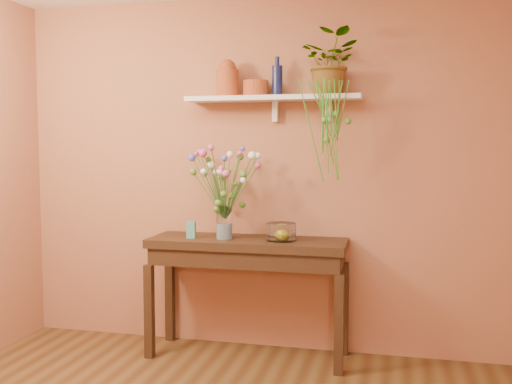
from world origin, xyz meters
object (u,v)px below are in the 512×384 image
Objects in this scene: glass_vase at (224,225)px; bouquet at (224,174)px; sideboard at (247,256)px; spider_plant at (332,63)px; blue_bottle at (277,80)px; glass_bowl at (281,232)px; terracotta_jug at (228,79)px.

bouquet is (-0.00, -0.00, 0.38)m from glass_vase.
glass_vase is at bearing -165.41° from sideboard.
glass_vase is 0.38m from bouquet.
spider_plant reaches higher than glass_vase.
spider_plant is at bearing -5.44° from blue_bottle.
bouquet is 2.63× the size of glass_bowl.
terracotta_jug is 0.61× the size of spider_plant.
spider_plant reaches higher than bouquet.
sideboard is 5.10× the size of blue_bottle.
spider_plant is 1.82× the size of glass_vase.
spider_plant is 1.11m from bouquet.
glass_vase reaches higher than sideboard.
glass_bowl is (0.07, -0.16, -1.11)m from blue_bottle.
blue_bottle is at bearing 27.04° from bouquet.
sideboard is 1.33m from terracotta_jug.
bouquet is at bearing -85.56° from terracotta_jug.
bouquet reaches higher than glass_vase.
terracotta_jug is 0.96× the size of blue_bottle.
bouquet is at bearing -165.32° from sideboard.
sideboard is 6.84× the size of glass_bowl.
terracotta_jug is 1.21m from glass_bowl.
glass_vase is (-0.16, -0.04, 0.23)m from sideboard.
blue_bottle is (0.37, 0.03, -0.01)m from terracotta_jug.
glass_bowl is (0.42, 0.02, -0.05)m from glass_vase.
blue_bottle is at bearing 4.74° from terracotta_jug.
blue_bottle is 0.51× the size of bouquet.
blue_bottle reaches higher than glass_bowl.
bouquet is at bearing -152.96° from blue_bottle.
blue_bottle reaches higher than glass_vase.
sideboard is at bearing 175.83° from glass_bowl.
blue_bottle reaches higher than sideboard.
spider_plant reaches higher than blue_bottle.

